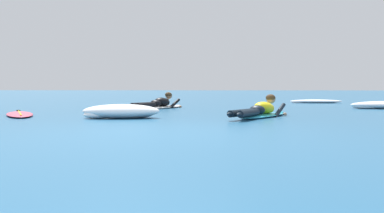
% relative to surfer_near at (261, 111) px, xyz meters
% --- Properties ---
extents(ground_plane, '(120.00, 120.00, 0.00)m').
position_rel_surfer_near_xyz_m(ground_plane, '(-1.72, 6.66, -0.14)').
color(ground_plane, '#235B84').
extents(surfer_near, '(1.55, 2.53, 0.54)m').
position_rel_surfer_near_xyz_m(surfer_near, '(0.00, 0.00, 0.00)').
color(surfer_near, '#2DB2D1').
rests_on(surfer_near, ground).
extents(surfer_far, '(1.42, 2.40, 0.55)m').
position_rel_surfer_near_xyz_m(surfer_far, '(-2.78, 3.48, -0.00)').
color(surfer_far, white).
rests_on(surfer_far, ground).
extents(drifting_surfboard, '(1.53, 2.18, 0.16)m').
position_rel_surfer_near_xyz_m(drifting_surfboard, '(-5.48, 0.09, -0.11)').
color(drifting_surfboard, '#E54C66').
rests_on(drifting_surfboard, ground).
extents(whitewater_front, '(2.09, 0.57, 0.14)m').
position_rel_surfer_near_xyz_m(whitewater_front, '(2.85, 8.32, -0.07)').
color(whitewater_front, white).
rests_on(whitewater_front, ground).
extents(whitewater_mid_left, '(1.70, 0.99, 0.30)m').
position_rel_surfer_near_xyz_m(whitewater_mid_left, '(-2.96, -0.51, -0.00)').
color(whitewater_mid_left, white).
rests_on(whitewater_mid_left, ground).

